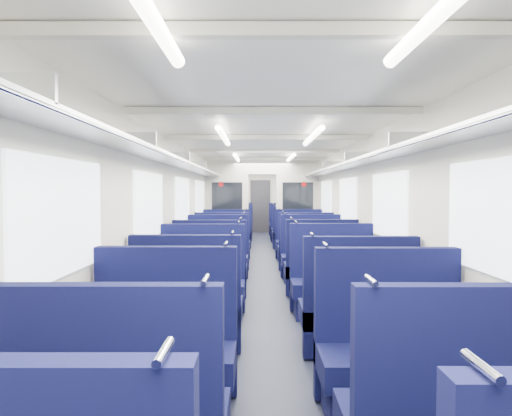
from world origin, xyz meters
TOP-DOWN VIEW (x-y plane):
  - floor at (0.00, 0.00)m, footprint 2.80×18.00m
  - ceiling at (0.00, 0.00)m, footprint 2.80×18.00m
  - wall_left at (-1.40, 0.00)m, footprint 0.02×18.00m
  - dado_left at (-1.39, 0.00)m, footprint 0.03×17.90m
  - wall_right at (1.40, 0.00)m, footprint 0.02×18.00m
  - dado_right at (1.39, 0.00)m, footprint 0.03×17.90m
  - wall_far at (0.00, 9.00)m, footprint 2.80×0.02m
  - luggage_rack_left at (-1.21, 0.00)m, footprint 0.36×17.40m
  - luggage_rack_right at (1.21, 0.00)m, footprint 0.36×17.40m
  - windows at (0.00, -0.46)m, footprint 2.78×15.60m
  - ceiling_fittings at (0.00, -0.26)m, footprint 2.70×16.06m
  - end_door at (0.00, 8.94)m, footprint 0.75×0.06m
  - bulkhead at (-0.00, 2.98)m, footprint 2.80×0.10m
  - seat_6 at (-0.83, -4.82)m, footprint 1.07×0.59m
  - seat_7 at (0.83, -4.88)m, footprint 1.07×0.59m
  - seat_8 at (-0.83, -3.63)m, footprint 1.07×0.59m
  - seat_9 at (0.83, -3.76)m, footprint 1.07×0.59m
  - seat_10 at (-0.83, -2.51)m, footprint 1.07×0.59m
  - seat_11 at (0.83, -2.41)m, footprint 1.07×0.59m
  - seat_12 at (-0.83, -1.44)m, footprint 1.07×0.59m
  - seat_13 at (0.83, -1.30)m, footprint 1.07×0.59m
  - seat_14 at (-0.83, -0.28)m, footprint 1.07×0.59m
  - seat_15 at (0.83, -0.19)m, footprint 1.07×0.59m
  - seat_16 at (-0.83, 0.86)m, footprint 1.07×0.59m
  - seat_17 at (0.83, 0.82)m, footprint 1.07×0.59m
  - seat_18 at (-0.83, 1.97)m, footprint 1.07×0.59m
  - seat_19 at (0.83, 2.06)m, footprint 1.07×0.59m
  - seat_20 at (-0.83, 4.10)m, footprint 1.07×0.59m
  - seat_21 at (0.83, 4.07)m, footprint 1.07×0.59m
  - seat_22 at (-0.83, 5.33)m, footprint 1.07×0.59m
  - seat_23 at (0.83, 5.37)m, footprint 1.07×0.59m
  - seat_24 at (-0.83, 6.40)m, footprint 1.07×0.59m
  - seat_25 at (0.83, 6.41)m, footprint 1.07×0.59m
  - seat_26 at (-0.83, 7.68)m, footprint 1.07×0.59m
  - seat_27 at (0.83, 7.47)m, footprint 1.07×0.59m

SIDE VIEW (x-z plane):
  - floor at x=0.00m, z-range -0.01..0.01m
  - dado_left at x=-1.39m, z-range 0.00..0.70m
  - dado_right at x=1.39m, z-range 0.00..0.70m
  - seat_6 at x=-0.83m, z-range -0.23..0.97m
  - seat_7 at x=0.83m, z-range -0.23..0.97m
  - seat_8 at x=-0.83m, z-range -0.23..0.97m
  - seat_9 at x=0.83m, z-range -0.23..0.97m
  - seat_10 at x=-0.83m, z-range -0.23..0.97m
  - seat_11 at x=0.83m, z-range -0.23..0.97m
  - seat_12 at x=-0.83m, z-range -0.23..0.97m
  - seat_13 at x=0.83m, z-range -0.23..0.97m
  - seat_14 at x=-0.83m, z-range -0.23..0.97m
  - seat_15 at x=0.83m, z-range -0.23..0.97m
  - seat_16 at x=-0.83m, z-range -0.23..0.97m
  - seat_17 at x=0.83m, z-range -0.23..0.97m
  - seat_18 at x=-0.83m, z-range -0.23..0.97m
  - seat_19 at x=0.83m, z-range -0.23..0.97m
  - seat_20 at x=-0.83m, z-range -0.23..0.97m
  - seat_21 at x=0.83m, z-range -0.23..0.97m
  - seat_22 at x=-0.83m, z-range -0.23..0.97m
  - seat_23 at x=0.83m, z-range -0.23..0.97m
  - seat_24 at x=-0.83m, z-range -0.23..0.97m
  - seat_25 at x=0.83m, z-range -0.23..0.97m
  - seat_26 at x=-0.83m, z-range -0.23..0.97m
  - seat_27 at x=0.83m, z-range -0.23..0.97m
  - end_door at x=0.00m, z-range 0.00..2.00m
  - wall_left at x=-1.40m, z-range 0.00..2.35m
  - wall_right at x=1.40m, z-range 0.00..2.35m
  - wall_far at x=0.00m, z-range 0.00..2.35m
  - bulkhead at x=0.00m, z-range 0.06..2.41m
  - windows at x=0.00m, z-range 1.04..1.79m
  - luggage_rack_left at x=-1.21m, z-range 1.88..2.06m
  - luggage_rack_right at x=1.21m, z-range 1.88..2.06m
  - ceiling_fittings at x=0.00m, z-range 2.23..2.35m
  - ceiling at x=0.00m, z-range 2.35..2.35m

